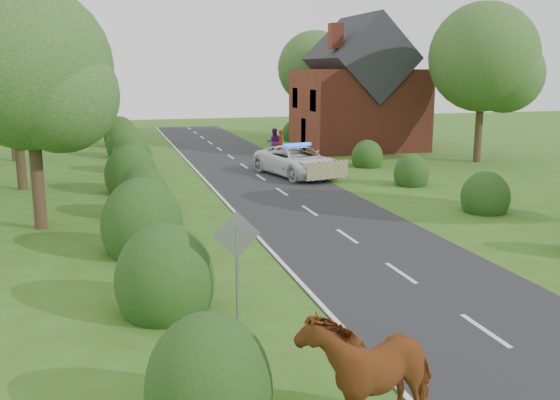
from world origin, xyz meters
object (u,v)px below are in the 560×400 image
object	(u,v)px
cow	(368,378)
police_van	(297,161)
pedestrian_red	(280,142)
pedestrian_purple	(274,142)
road_sign	(237,250)

from	to	relation	value
cow	police_van	distance (m)	23.51
pedestrian_red	cow	bearing A→B (deg)	33.70
pedestrian_red	pedestrian_purple	world-z (taller)	pedestrian_purple
cow	police_van	bearing A→B (deg)	148.57
pedestrian_red	police_van	bearing A→B (deg)	37.17
pedestrian_red	pedestrian_purple	distance (m)	0.99
police_van	pedestrian_purple	xyz separation A→B (m)	(0.85, 7.84, 0.10)
road_sign	police_van	world-z (taller)	road_sign
police_van	pedestrian_red	bearing A→B (deg)	66.42
police_van	pedestrian_purple	size ratio (longest dim) A/B	3.47
cow	pedestrian_purple	world-z (taller)	pedestrian_purple
police_van	pedestrian_purple	world-z (taller)	pedestrian_purple
police_van	pedestrian_purple	bearing A→B (deg)	70.00
road_sign	pedestrian_red	size ratio (longest dim) A/B	1.58
cow	road_sign	bearing A→B (deg)	175.89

